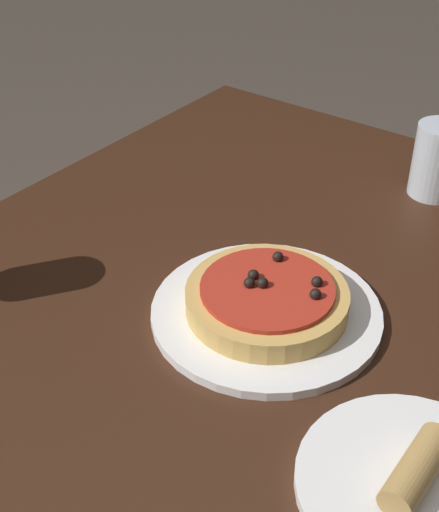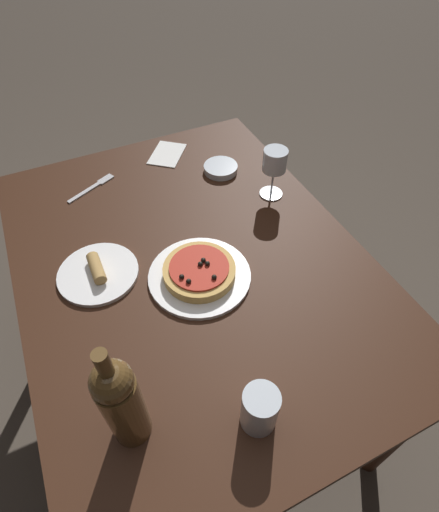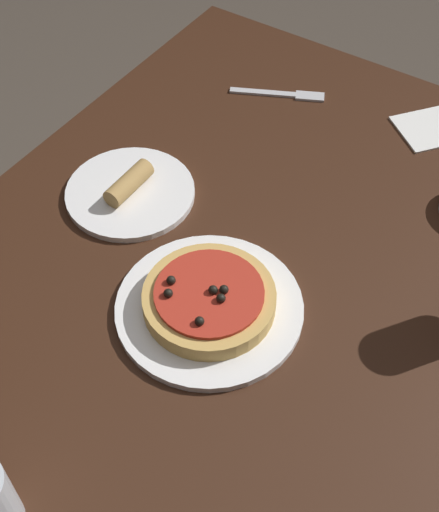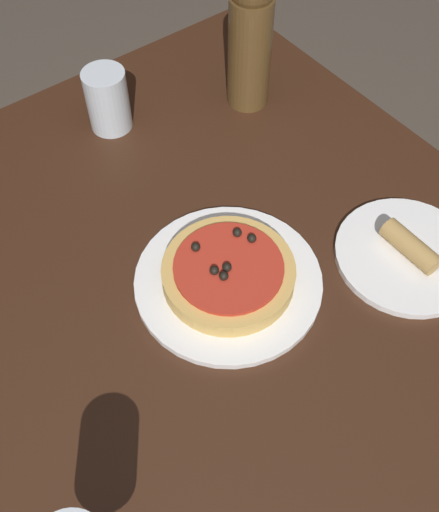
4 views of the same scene
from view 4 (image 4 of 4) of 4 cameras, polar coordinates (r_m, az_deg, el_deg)
name	(u,v)px [view 4 (image 4 of 4)]	position (r m, az deg, el deg)	size (l,w,h in m)	color
ground_plane	(241,468)	(1.57, 2.04, -19.53)	(14.00, 14.00, 0.00)	#4C4238
dining_table	(253,346)	(0.95, 3.19, -8.57)	(1.29, 0.96, 0.74)	#381E11
dinner_plate	(228,281)	(0.90, 0.84, -2.41)	(0.28, 0.28, 0.01)	white
pizza	(228,273)	(0.88, 0.85, -1.59)	(0.20, 0.20, 0.05)	tan
wine_bottle	(250,35)	(1.11, 2.96, 20.31)	(0.08, 0.08, 0.32)	brown
water_cup	(108,100)	(1.12, -10.61, 14.39)	(0.08, 0.08, 0.11)	silver
side_plate	(407,254)	(0.97, 17.45, 0.22)	(0.22, 0.22, 0.05)	white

